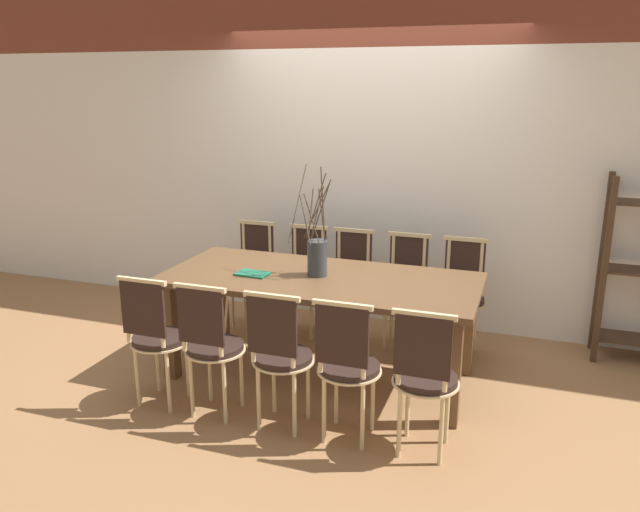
% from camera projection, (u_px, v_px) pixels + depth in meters
% --- Properties ---
extents(ground_plane, '(16.00, 16.00, 0.00)m').
position_uv_depth(ground_plane, '(320.00, 375.00, 4.58)').
color(ground_plane, '#9E7047').
extents(wall_rear, '(12.00, 0.06, 3.20)m').
position_uv_depth(wall_rear, '(369.00, 140.00, 5.30)').
color(wall_rear, white).
rests_on(wall_rear, ground_plane).
extents(dining_table, '(2.21, 0.98, 0.76)m').
position_uv_depth(dining_table, '(320.00, 290.00, 4.40)').
color(dining_table, brown).
rests_on(dining_table, ground_plane).
extents(chair_near_leftend, '(0.39, 0.39, 0.91)m').
position_uv_depth(chair_near_leftend, '(156.00, 334.00, 4.03)').
color(chair_near_leftend, black).
rests_on(chair_near_leftend, ground_plane).
extents(chair_near_left, '(0.39, 0.39, 0.91)m').
position_uv_depth(chair_near_left, '(211.00, 342.00, 3.90)').
color(chair_near_left, black).
rests_on(chair_near_left, ground_plane).
extents(chair_near_center, '(0.39, 0.39, 0.91)m').
position_uv_depth(chair_near_center, '(280.00, 352.00, 3.75)').
color(chair_near_center, black).
rests_on(chair_near_center, ground_plane).
extents(chair_near_right, '(0.39, 0.39, 0.91)m').
position_uv_depth(chair_near_right, '(347.00, 362.00, 3.61)').
color(chair_near_right, black).
rests_on(chair_near_right, ground_plane).
extents(chair_near_rightend, '(0.39, 0.39, 0.91)m').
position_uv_depth(chair_near_rightend, '(425.00, 374.00, 3.47)').
color(chair_near_rightend, black).
rests_on(chair_near_rightend, ground_plane).
extents(chair_far_leftend, '(0.39, 0.39, 0.91)m').
position_uv_depth(chair_far_leftend, '(252.00, 269.00, 5.41)').
color(chair_far_leftend, black).
rests_on(chair_far_leftend, ground_plane).
extents(chair_far_left, '(0.39, 0.39, 0.91)m').
position_uv_depth(chair_far_left, '(305.00, 275.00, 5.26)').
color(chair_far_left, black).
rests_on(chair_far_left, ground_plane).
extents(chair_far_center, '(0.39, 0.39, 0.91)m').
position_uv_depth(chair_far_center, '(350.00, 279.00, 5.13)').
color(chair_far_center, black).
rests_on(chair_far_center, ground_plane).
extents(chair_far_right, '(0.39, 0.39, 0.91)m').
position_uv_depth(chair_far_right, '(405.00, 285.00, 4.99)').
color(chair_far_right, black).
rests_on(chair_far_right, ground_plane).
extents(chair_far_rightend, '(0.39, 0.39, 0.91)m').
position_uv_depth(chair_far_rightend, '(461.00, 291.00, 4.84)').
color(chair_far_rightend, black).
rests_on(chair_far_rightend, ground_plane).
extents(vase_centerpiece, '(0.24, 0.31, 0.77)m').
position_uv_depth(vase_centerpiece, '(317.00, 256.00, 4.36)').
color(vase_centerpiece, '#33383D').
rests_on(vase_centerpiece, dining_table).
extents(book_stack, '(0.24, 0.16, 0.01)m').
position_uv_depth(book_stack, '(253.00, 274.00, 4.41)').
color(book_stack, '#1E6B4C').
rests_on(book_stack, dining_table).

